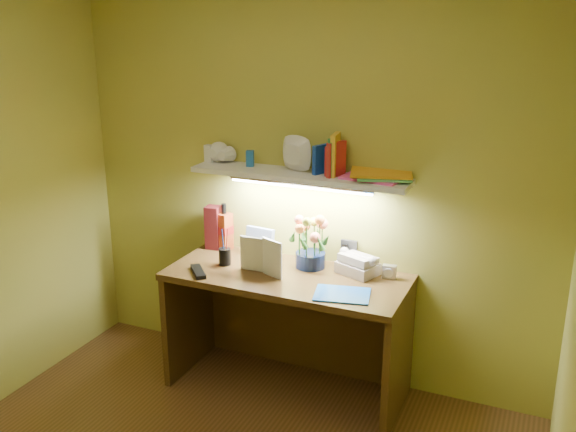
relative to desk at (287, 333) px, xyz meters
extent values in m
cube|color=#3C2810|center=(0.00, 0.00, 0.00)|extent=(1.40, 0.60, 0.75)
cube|color=#AEADB2|center=(0.56, 0.18, 0.41)|extent=(0.08, 0.05, 0.08)
cube|color=#4F1114|center=(-0.61, 0.22, 0.51)|extent=(0.10, 0.10, 0.28)
cylinder|color=black|center=(-0.40, -0.01, 0.46)|extent=(0.08, 0.08, 0.17)
cube|color=black|center=(-0.48, -0.19, 0.39)|extent=(0.17, 0.18, 0.02)
cube|color=blue|center=(0.39, -0.14, 0.38)|extent=(0.33, 0.27, 0.01)
imported|color=silver|center=(-0.29, -0.02, 0.48)|extent=(0.16, 0.02, 0.21)
imported|color=white|center=(-0.14, -0.03, 0.49)|extent=(0.15, 0.08, 0.22)
cube|color=white|center=(0.00, 0.18, 0.93)|extent=(1.30, 0.25, 0.03)
imported|color=white|center=(-0.58, 0.19, 0.99)|extent=(0.14, 0.14, 0.10)
imported|color=white|center=(-0.52, 0.19, 0.99)|extent=(0.11, 0.11, 0.09)
imported|color=white|center=(-0.04, 0.17, 0.97)|extent=(0.26, 0.26, 0.05)
cube|color=white|center=(-0.62, 0.21, 0.99)|extent=(0.05, 0.04, 0.11)
cube|color=blue|center=(-0.33, 0.21, 0.99)|extent=(0.05, 0.05, 0.10)
cube|color=red|center=(0.22, 0.18, 1.04)|extent=(0.08, 0.13, 0.20)
cube|color=gold|center=(0.21, 0.20, 1.06)|extent=(0.05, 0.15, 0.24)
cube|color=#143CB2|center=(0.12, 0.21, 1.02)|extent=(0.07, 0.12, 0.17)
cube|color=#2C8748|center=(0.18, 0.18, 1.04)|extent=(0.07, 0.13, 0.20)
cube|color=red|center=(0.18, 0.21, 1.02)|extent=(0.04, 0.12, 0.17)
cube|color=#FF54B4|center=(0.43, 0.22, 0.95)|extent=(0.35, 0.28, 0.01)
cube|color=#5AC56D|center=(0.49, 0.21, 0.96)|extent=(0.35, 0.30, 0.01)
cube|color=orange|center=(0.47, 0.23, 0.97)|extent=(0.39, 0.32, 0.01)
camera|label=1|loc=(1.38, -3.14, 1.81)|focal=40.00mm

